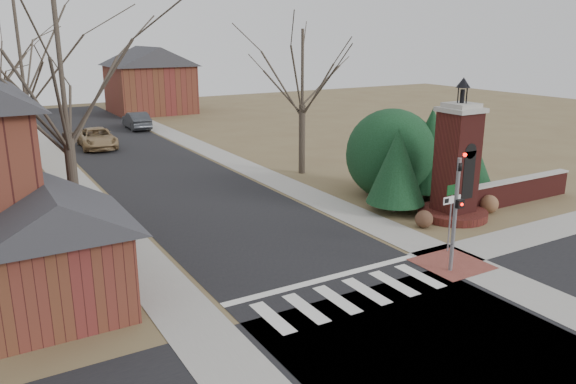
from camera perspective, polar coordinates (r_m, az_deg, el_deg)
ground at (r=18.36m, az=8.02°, el=-11.32°), size 120.00×120.00×0.00m
main_street at (r=37.12m, az=-13.50°, el=2.41°), size 8.00×70.00×0.01m
cross_street at (r=16.44m, az=14.74°, el=-15.18°), size 120.00×8.00×0.01m
crosswalk_zone at (r=18.92m, az=6.50°, el=-10.38°), size 8.00×2.20×0.02m
stop_bar at (r=20.01m, az=3.90°, el=-8.79°), size 8.00×0.35×0.02m
sidewalk_right_main at (r=38.90m, az=-6.17°, el=3.37°), size 2.00×60.00×0.02m
sidewalk_left at (r=36.02m, az=-21.40°, el=1.35°), size 2.00×60.00×0.02m
curb_apron at (r=22.04m, az=16.30°, el=-7.02°), size 2.40×2.40×0.02m
traffic_signal_pole at (r=20.58m, az=16.74°, el=-1.08°), size 0.28×0.41×4.50m
sign_post at (r=22.59m, az=16.26°, el=-1.24°), size 0.90×0.07×2.75m
brick_gate_monument at (r=26.92m, az=16.70°, el=1.90°), size 3.20×3.20×6.47m
brick_garden_wall at (r=30.67m, az=22.24°, el=0.13°), size 7.50×0.50×1.30m
garage_left at (r=18.29m, az=-22.94°, el=-4.95°), size 4.80×4.80×4.29m
house_distant_right at (r=63.54m, az=-13.89°, el=11.14°), size 8.80×8.80×7.30m
evergreen_near at (r=27.05m, az=11.01°, el=2.64°), size 2.80×2.80×4.10m
evergreen_mid at (r=30.06m, az=14.29°, el=4.34°), size 3.40×3.40×4.70m
evergreen_far at (r=30.97m, az=18.14°, el=3.04°), size 2.40×2.40×3.30m
evergreen_mass at (r=30.02m, az=10.47°, el=4.16°), size 4.80×4.80×4.80m
bare_tree_0 at (r=21.93m, az=-22.24°, el=13.03°), size 8.05×8.05×11.15m
bare_tree_1 at (r=34.82m, az=-25.74°, el=13.82°), size 8.40×8.40×11.64m
bare_tree_3 at (r=33.81m, az=1.48°, el=13.03°), size 7.00×7.00×9.70m
pickup_truck at (r=44.77m, az=-18.83°, el=5.21°), size 2.76×5.45×1.48m
distant_car at (r=52.65m, az=-15.13°, el=7.02°), size 1.80×4.77×1.56m
dry_shrub_left at (r=25.61m, az=13.65°, el=-2.69°), size 0.80×0.80×0.80m
dry_shrub_right at (r=28.58m, az=19.75°, el=-1.16°), size 0.89×0.89×0.89m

